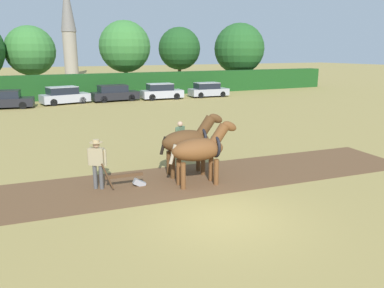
{
  "coord_description": "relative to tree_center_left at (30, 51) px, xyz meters",
  "views": [
    {
      "loc": [
        -5.15,
        -8.71,
        4.71
      ],
      "look_at": [
        1.14,
        4.44,
        1.1
      ],
      "focal_mm": 35.0,
      "sensor_mm": 36.0,
      "label": 1
    }
  ],
  "objects": [
    {
      "name": "tree_center",
      "position": [
        10.05,
        -2.24,
        0.48
      ],
      "size": [
        5.91,
        5.91,
        8.23
      ],
      "color": "brown",
      "rests_on": "ground"
    },
    {
      "name": "tree_center_left",
      "position": [
        0.0,
        0.0,
        0.0
      ],
      "size": [
        5.41,
        5.41,
        7.51
      ],
      "color": "brown",
      "rests_on": "ground"
    },
    {
      "name": "draft_horse_lead_left",
      "position": [
        3.62,
        -34.46,
        -3.47
      ],
      "size": [
        2.66,
        1.02,
        2.35
      ],
      "rotation": [
        0.0,
        0.0,
        -0.09
      ],
      "color": "brown",
      "rests_on": "ground"
    },
    {
      "name": "church_spire",
      "position": [
        8.86,
        32.81,
        5.04
      ],
      "size": [
        2.89,
        2.89,
        18.78
      ],
      "color": "gray",
      "rests_on": "ground"
    },
    {
      "name": "plowed_furrow_strip",
      "position": [
        -0.35,
        -33.49,
        -4.78
      ],
      "size": [
        26.39,
        5.88,
        0.01
      ],
      "primitive_type": "cube",
      "rotation": [
        0.0,
        0.0,
        -0.09
      ],
      "color": "brown",
      "rests_on": "ground"
    },
    {
      "name": "plow",
      "position": [
        1.15,
        -33.62,
        -4.47
      ],
      "size": [
        1.6,
        0.49,
        1.13
      ],
      "rotation": [
        0.0,
        0.0,
        -0.09
      ],
      "color": "#4C331E",
      "rests_on": "ground"
    },
    {
      "name": "parked_car_end_right",
      "position": [
        16.63,
        -10.53,
        -4.06
      ],
      "size": [
        4.21,
        2.07,
        1.52
      ],
      "rotation": [
        0.0,
        0.0,
        -0.06
      ],
      "color": "#9E9EA8",
      "rests_on": "ground"
    },
    {
      "name": "parked_car_center_right",
      "position": [
        2.03,
        -9.77,
        -4.02
      ],
      "size": [
        4.53,
        2.63,
        1.6
      ],
      "rotation": [
        0.0,
        0.0,
        0.2
      ],
      "color": "#A8A8B2",
      "rests_on": "ground"
    },
    {
      "name": "parked_car_center",
      "position": [
        -2.79,
        -10.53,
        -4.05
      ],
      "size": [
        4.4,
        2.41,
        1.53
      ],
      "rotation": [
        0.0,
        0.0,
        -0.16
      ],
      "color": "black",
      "rests_on": "ground"
    },
    {
      "name": "hedgerow",
      "position": [
        2.92,
        -5.96,
        -3.56
      ],
      "size": [
        65.43,
        1.63,
        2.45
      ],
      "primitive_type": "cube",
      "color": "#194719",
      "rests_on": "ground"
    },
    {
      "name": "ground_plane",
      "position": [
        2.92,
        -37.27,
        -4.79
      ],
      "size": [
        240.0,
        240.0,
        0.0
      ],
      "primitive_type": "plane",
      "color": "#998447"
    },
    {
      "name": "draft_horse_lead_right",
      "position": [
        3.73,
        -33.22,
        -3.44
      ],
      "size": [
        2.65,
        1.09,
        2.43
      ],
      "rotation": [
        0.0,
        0.0,
        -0.09
      ],
      "color": "#513319",
      "rests_on": "ground"
    },
    {
      "name": "farmer_at_plow",
      "position": [
        0.17,
        -33.34,
        -3.73
      ],
      "size": [
        0.57,
        0.46,
        1.79
      ],
      "rotation": [
        0.0,
        0.0,
        0.94
      ],
      "color": "#4C4C4C",
      "rests_on": "ground"
    },
    {
      "name": "tree_center_right",
      "position": [
        18.09,
        0.34,
        0.29
      ],
      "size": [
        5.48,
        5.48,
        7.83
      ],
      "color": "#4C3823",
      "rests_on": "ground"
    },
    {
      "name": "parked_car_far_right",
      "position": [
        11.37,
        -10.39,
        -4.02
      ],
      "size": [
        4.23,
        1.97,
        1.6
      ],
      "rotation": [
        0.0,
        0.0,
        -0.06
      ],
      "color": "#A8A8B2",
      "rests_on": "ground"
    },
    {
      "name": "tree_right",
      "position": [
        25.91,
        -1.92,
        0.29
      ],
      "size": [
        6.72,
        6.72,
        8.44
      ],
      "color": "#4C3823",
      "rests_on": "ground"
    },
    {
      "name": "farmer_beside_team",
      "position": [
        4.28,
        -31.16,
        -3.78
      ],
      "size": [
        0.57,
        0.47,
        1.73
      ],
      "rotation": [
        0.0,
        0.0,
        -0.92
      ],
      "color": "#38332D",
      "rests_on": "ground"
    },
    {
      "name": "parked_car_right",
      "position": [
        6.72,
        -9.74,
        -4.03
      ],
      "size": [
        4.54,
        2.02,
        1.57
      ],
      "rotation": [
        0.0,
        0.0,
        0.06
      ],
      "color": "black",
      "rests_on": "ground"
    }
  ]
}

